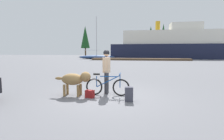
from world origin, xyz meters
name	(u,v)px	position (x,y,z in m)	size (l,w,h in m)	color
ground_plane	(106,97)	(0.00, 0.00, 0.00)	(160.00, 160.00, 0.00)	slate
bicycle	(107,86)	(-0.01, 0.23, 0.37)	(1.73, 0.44, 0.89)	black
person_cyclist	(106,67)	(-0.10, 0.60, 1.08)	(0.32, 0.53, 1.78)	#333338
dog	(75,79)	(-1.22, 0.00, 0.64)	(1.44, 0.53, 0.95)	olive
backpack	(129,94)	(0.89, -0.43, 0.25)	(0.28, 0.20, 0.50)	#3F3F4C
handbag_pannier	(90,94)	(-0.58, -0.20, 0.14)	(0.32, 0.18, 0.28)	maroon
dock_pier	(140,59)	(0.97, 29.35, 0.20)	(19.26, 2.44, 0.40)	brown
ferry_boat	(172,45)	(8.70, 38.73, 3.23)	(29.16, 7.18, 9.08)	#191E38
sailboat_moored	(97,57)	(-9.10, 33.83, 0.50)	(8.62, 2.41, 9.75)	navy
pine_tree_far_left	(85,37)	(-17.79, 52.15, 6.65)	(3.07, 3.07, 10.46)	#4C331E
pine_tree_center	(151,38)	(4.14, 53.13, 6.24)	(3.40, 3.40, 9.89)	#4C331E
pine_tree_far_right	(179,36)	(13.37, 54.57, 6.75)	(2.85, 2.85, 10.40)	#4C331E
pine_tree_mid_back	(163,37)	(8.77, 58.90, 6.98)	(3.13, 3.13, 11.52)	#4C331E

